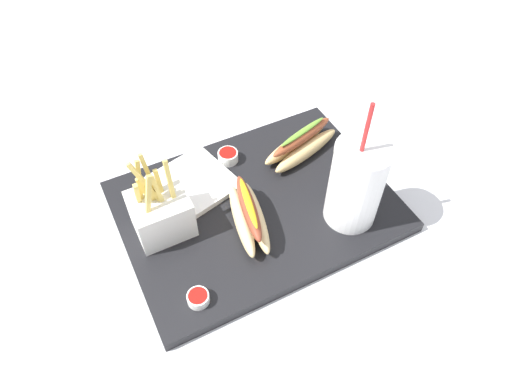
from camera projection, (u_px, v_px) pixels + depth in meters
name	position (u px, v px, depth m)	size (l,w,h in m)	color
ground_plane	(256.00, 213.00, 0.86)	(2.40, 2.40, 0.02)	silver
food_tray	(256.00, 206.00, 0.84)	(0.48, 0.35, 0.02)	black
soda_cup	(356.00, 184.00, 0.76)	(0.09, 0.09, 0.25)	white
fries_basket	(161.00, 213.00, 0.77)	(0.09, 0.08, 0.15)	white
hot_dog_1	(249.00, 216.00, 0.78)	(0.08, 0.16, 0.07)	#E5C689
hot_dog_2	(301.00, 144.00, 0.90)	(0.18, 0.10, 0.06)	#DBB775
ketchup_cup_1	(198.00, 298.00, 0.71)	(0.03, 0.03, 0.02)	white
ketchup_cup_2	(226.00, 156.00, 0.89)	(0.04, 0.04, 0.02)	white
napkin_stack	(193.00, 183.00, 0.86)	(0.13, 0.13, 0.01)	white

